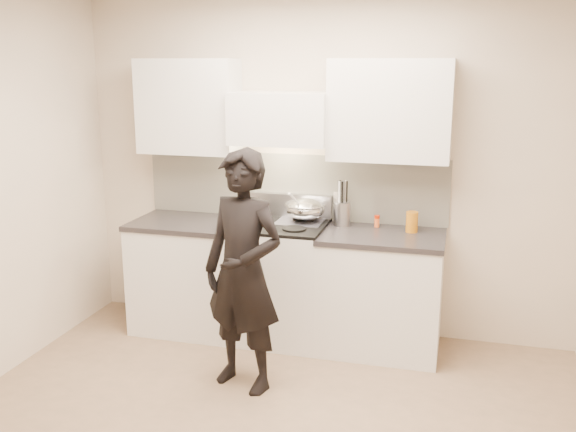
{
  "coord_description": "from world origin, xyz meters",
  "views": [
    {
      "loc": [
        1.06,
        -3.24,
        2.18
      ],
      "look_at": [
        -0.11,
        1.05,
        1.1
      ],
      "focal_mm": 40.0,
      "sensor_mm": 36.0,
      "label": 1
    }
  ],
  "objects_px": {
    "wok": "(305,209)",
    "person": "(243,272)",
    "stove": "(277,280)",
    "utensil_crock": "(342,212)",
    "counter_right": "(381,292)"
  },
  "relations": [
    {
      "from": "stove",
      "to": "utensil_crock",
      "type": "relative_size",
      "value": 2.69
    },
    {
      "from": "utensil_crock",
      "to": "person",
      "type": "height_order",
      "value": "person"
    },
    {
      "from": "counter_right",
      "to": "utensil_crock",
      "type": "height_order",
      "value": "utensil_crock"
    },
    {
      "from": "utensil_crock",
      "to": "person",
      "type": "xyz_separation_m",
      "value": [
        -0.47,
        -1.0,
        -0.21
      ]
    },
    {
      "from": "person",
      "to": "wok",
      "type": "bearing_deg",
      "value": 96.25
    },
    {
      "from": "wok",
      "to": "person",
      "type": "relative_size",
      "value": 0.24
    },
    {
      "from": "wok",
      "to": "utensil_crock",
      "type": "height_order",
      "value": "utensil_crock"
    },
    {
      "from": "wok",
      "to": "utensil_crock",
      "type": "xyz_separation_m",
      "value": [
        0.29,
        0.05,
        -0.02
      ]
    },
    {
      "from": "counter_right",
      "to": "utensil_crock",
      "type": "xyz_separation_m",
      "value": [
        -0.34,
        0.17,
        0.57
      ]
    },
    {
      "from": "counter_right",
      "to": "person",
      "type": "relative_size",
      "value": 0.56
    },
    {
      "from": "counter_right",
      "to": "person",
      "type": "height_order",
      "value": "person"
    },
    {
      "from": "stove",
      "to": "person",
      "type": "bearing_deg",
      "value": -89.2
    },
    {
      "from": "stove",
      "to": "counter_right",
      "type": "xyz_separation_m",
      "value": [
        0.83,
        0.0,
        -0.01
      ]
    },
    {
      "from": "utensil_crock",
      "to": "person",
      "type": "relative_size",
      "value": 0.22
    },
    {
      "from": "utensil_crock",
      "to": "wok",
      "type": "bearing_deg",
      "value": -170.58
    }
  ]
}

